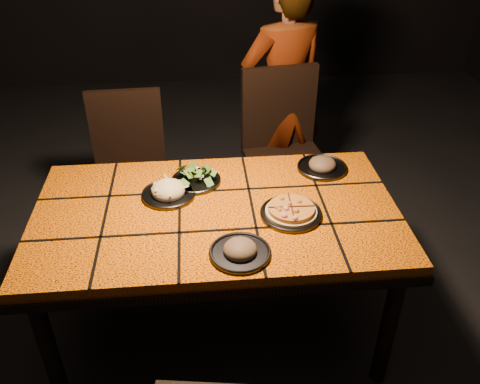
{
  "coord_description": "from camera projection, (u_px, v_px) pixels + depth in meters",
  "views": [
    {
      "loc": [
        -0.06,
        -1.82,
        2.05
      ],
      "look_at": [
        0.11,
        0.02,
        0.82
      ],
      "focal_mm": 38.0,
      "sensor_mm": 36.0,
      "label": 1
    }
  ],
  "objects": [
    {
      "name": "room_shell",
      "position": [
        211.0,
        39.0,
        1.82
      ],
      "size": [
        6.04,
        7.04,
        3.08
      ],
      "color": "black",
      "rests_on": "ground"
    },
    {
      "name": "dining_table",
      "position": [
        217.0,
        224.0,
        2.27
      ],
      "size": [
        1.62,
        0.92,
        0.75
      ],
      "color": "orange",
      "rests_on": "ground"
    },
    {
      "name": "chair_far_left",
      "position": [
        129.0,
        161.0,
        3.0
      ],
      "size": [
        0.44,
        0.44,
        0.95
      ],
      "rotation": [
        0.0,
        0.0,
        0.04
      ],
      "color": "black",
      "rests_on": "ground"
    },
    {
      "name": "chair_far_right",
      "position": [
        283.0,
        142.0,
        3.1
      ],
      "size": [
        0.52,
        0.52,
        1.03
      ],
      "rotation": [
        0.0,
        0.0,
        0.13
      ],
      "color": "black",
      "rests_on": "ground"
    },
    {
      "name": "diner",
      "position": [
        283.0,
        98.0,
        3.19
      ],
      "size": [
        0.66,
        0.54,
        1.56
      ],
      "primitive_type": "imported",
      "rotation": [
        0.0,
        0.0,
        3.47
      ],
      "color": "brown",
      "rests_on": "ground"
    },
    {
      "name": "plate_pizza",
      "position": [
        291.0,
        212.0,
        2.18
      ],
      "size": [
        0.27,
        0.27,
        0.04
      ],
      "color": "#343439",
      "rests_on": "dining_table"
    },
    {
      "name": "plate_pasta",
      "position": [
        168.0,
        192.0,
        2.31
      ],
      "size": [
        0.25,
        0.25,
        0.08
      ],
      "color": "#343439",
      "rests_on": "dining_table"
    },
    {
      "name": "plate_salad",
      "position": [
        196.0,
        178.0,
        2.4
      ],
      "size": [
        0.24,
        0.24,
        0.07
      ],
      "color": "#343439",
      "rests_on": "dining_table"
    },
    {
      "name": "plate_mushroom_a",
      "position": [
        240.0,
        250.0,
        1.97
      ],
      "size": [
        0.24,
        0.24,
        0.08
      ],
      "color": "#343439",
      "rests_on": "dining_table"
    },
    {
      "name": "plate_mushroom_b",
      "position": [
        322.0,
        165.0,
        2.51
      ],
      "size": [
        0.25,
        0.25,
        0.08
      ],
      "color": "#343439",
      "rests_on": "dining_table"
    }
  ]
}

